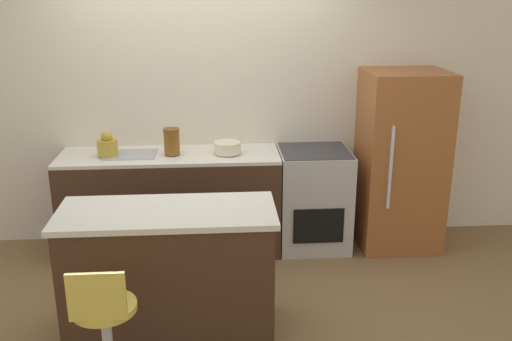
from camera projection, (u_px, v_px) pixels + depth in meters
ground_plane at (205, 264)px, 4.94m from camera, size 14.00×14.00×0.00m
wall_back at (201, 101)px, 5.15m from camera, size 8.00×0.06×2.60m
back_counter at (171, 203)px, 5.08m from camera, size 1.91×0.59×0.91m
kitchen_island at (170, 272)px, 3.86m from camera, size 1.43×0.60×0.90m
oven_range at (313, 199)px, 5.17m from camera, size 0.63×0.61×0.91m
refrigerator at (401, 161)px, 5.10m from camera, size 0.70×0.65×1.61m
stool_chair at (106, 331)px, 3.25m from camera, size 0.37×0.37×0.86m
kettle at (107, 146)px, 4.85m from camera, size 0.17×0.17×0.22m
mixing_bowl at (228, 148)px, 4.93m from camera, size 0.23×0.23×0.10m
canister_jar at (172, 141)px, 4.88m from camera, size 0.14×0.14×0.23m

